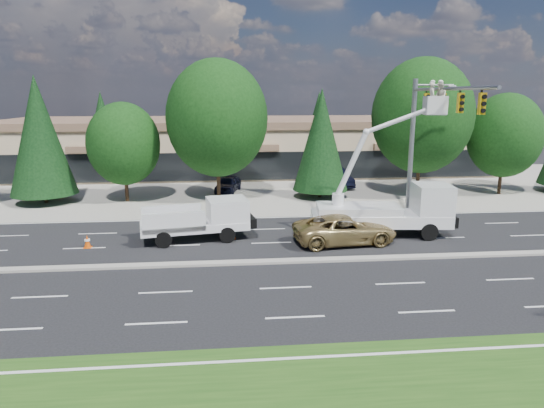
{
  "coord_description": "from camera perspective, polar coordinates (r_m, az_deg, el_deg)",
  "views": [
    {
      "loc": [
        -2.41,
        -22.23,
        7.96
      ],
      "look_at": [
        -0.05,
        2.32,
        2.4
      ],
      "focal_mm": 32.0,
      "sensor_mm": 36.0,
      "label": 1
    }
  ],
  "objects": [
    {
      "name": "traffic_cone_b",
      "position": [
        27.54,
        -4.72,
        -3.4
      ],
      "size": [
        0.4,
        0.4,
        0.7
      ],
      "color": "#DA4B06",
      "rests_on": "ground"
    },
    {
      "name": "bucket_truck",
      "position": [
        28.69,
        14.3,
        0.2
      ],
      "size": [
        8.38,
        3.24,
        8.76
      ],
      "rotation": [
        0.0,
        0.0,
        -0.11
      ],
      "color": "silver",
      "rests_on": "ground"
    },
    {
      "name": "traffic_cone_c",
      "position": [
        26.82,
        3.66,
        -3.83
      ],
      "size": [
        0.4,
        0.4,
        0.7
      ],
      "color": "#DA4B06",
      "rests_on": "ground"
    },
    {
      "name": "tree_front_g",
      "position": [
        43.57,
        25.7,
        7.28
      ],
      "size": [
        5.89,
        5.89,
        8.17
      ],
      "color": "#332114",
      "rests_on": "ground"
    },
    {
      "name": "minivan",
      "position": [
        26.82,
        8.56,
        -2.97
      ],
      "size": [
        5.85,
        3.15,
        1.56
      ],
      "primitive_type": "imported",
      "rotation": [
        0.0,
        0.0,
        1.67
      ],
      "color": "#A78C50",
      "rests_on": "ground"
    },
    {
      "name": "tree_front_b",
      "position": [
        39.74,
        -25.69,
        7.27
      ],
      "size": [
        4.78,
        4.78,
        9.41
      ],
      "color": "#332114",
      "rests_on": "ground"
    },
    {
      "name": "parked_car_east",
      "position": [
        43.38,
        7.4,
        3.12
      ],
      "size": [
        2.67,
        5.2,
        1.63
      ],
      "primitive_type": "imported",
      "rotation": [
        0.0,
        0.0,
        0.2
      ],
      "color": "black",
      "rests_on": "ground"
    },
    {
      "name": "ground",
      "position": [
        23.74,
        0.66,
        -6.89
      ],
      "size": [
        140.0,
        140.0,
        0.0
      ],
      "primitive_type": "plane",
      "color": "black",
      "rests_on": "ground"
    },
    {
      "name": "tree_back_b",
      "position": [
        64.29,
        -7.02,
        10.55
      ],
      "size": [
        5.34,
        5.34,
        10.52
      ],
      "color": "#332114",
      "rests_on": "ground"
    },
    {
      "name": "traffic_cone_a",
      "position": [
        27.67,
        -20.91,
        -4.14
      ],
      "size": [
        0.4,
        0.4,
        0.7
      ],
      "color": "#DA4B06",
      "rests_on": "ground"
    },
    {
      "name": "tree_front_c",
      "position": [
        38.17,
        -17.06,
        6.78
      ],
      "size": [
        5.4,
        5.4,
        7.5
      ],
      "color": "#332114",
      "rests_on": "ground"
    },
    {
      "name": "signal_mast",
      "position": [
        31.87,
        17.71,
        8.69
      ],
      "size": [
        2.76,
        10.16,
        9.0
      ],
      "color": "gray",
      "rests_on": "ground"
    },
    {
      "name": "tree_front_f",
      "position": [
        40.33,
        17.24,
        9.88
      ],
      "size": [
        7.83,
        7.83,
        10.87
      ],
      "color": "#332114",
      "rests_on": "ground"
    },
    {
      "name": "parked_car_west",
      "position": [
        40.75,
        -5.2,
        2.37
      ],
      "size": [
        2.57,
        4.29,
        1.37
      ],
      "primitive_type": "imported",
      "rotation": [
        0.0,
        0.0,
        -0.25
      ],
      "color": "black",
      "rests_on": "ground"
    },
    {
      "name": "tree_front_e",
      "position": [
        38.12,
        5.79,
        7.52
      ],
      "size": [
        4.31,
        4.31,
        8.5
      ],
      "color": "#332114",
      "rests_on": "ground"
    },
    {
      "name": "utility_pickup",
      "position": [
        27.46,
        -8.19,
        -2.26
      ],
      "size": [
        6.19,
        3.15,
        2.26
      ],
      "rotation": [
        0.0,
        0.0,
        0.17
      ],
      "color": "silver",
      "rests_on": "ground"
    },
    {
      "name": "road_median",
      "position": [
        23.72,
        0.66,
        -6.75
      ],
      "size": [
        120.0,
        0.55,
        0.12
      ],
      "primitive_type": "cube",
      "color": "gray",
      "rests_on": "ground"
    },
    {
      "name": "tree_back_c",
      "position": [
        65.51,
        5.51,
        9.61
      ],
      "size": [
        4.25,
        4.25,
        8.38
      ],
      "color": "#332114",
      "rests_on": "ground"
    },
    {
      "name": "tree_back_d",
      "position": [
        68.78,
        15.54,
        9.85
      ],
      "size": [
        4.81,
        4.81,
        9.48
      ],
      "color": "#332114",
      "rests_on": "ground"
    },
    {
      "name": "tree_front_d",
      "position": [
        37.28,
        -6.49,
        9.99
      ],
      "size": [
        7.69,
        7.69,
        10.67
      ],
      "color": "#332114",
      "rests_on": "ground"
    },
    {
      "name": "strip_mall",
      "position": [
        52.51,
        -2.86,
        7.08
      ],
      "size": [
        50.4,
        15.4,
        5.5
      ],
      "color": "tan",
      "rests_on": "ground"
    },
    {
      "name": "concrete_apron",
      "position": [
        43.04,
        -2.19,
        2.05
      ],
      "size": [
        140.0,
        22.0,
        0.01
      ],
      "primitive_type": "cube",
      "color": "gray",
      "rests_on": "ground"
    },
    {
      "name": "tree_back_a",
      "position": [
        66.19,
        -19.35,
        9.0
      ],
      "size": [
        4.26,
        4.26,
        8.39
      ],
      "color": "#332114",
      "rests_on": "ground"
    }
  ]
}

